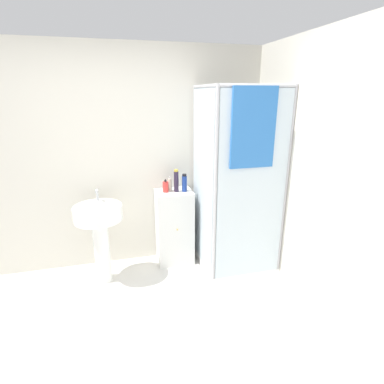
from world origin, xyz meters
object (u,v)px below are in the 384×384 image
(shampoo_bottle_tall_black, at_px, (176,181))
(lotion_bottle_white, at_px, (170,184))
(soap_dispenser, at_px, (165,187))
(shampoo_bottle_blue, at_px, (184,183))
(sink, at_px, (99,227))

(shampoo_bottle_tall_black, height_order, lotion_bottle_white, shampoo_bottle_tall_black)
(shampoo_bottle_tall_black, bearing_deg, lotion_bottle_white, 141.24)
(soap_dispenser, relative_size, shampoo_bottle_blue, 0.74)
(soap_dispenser, xyz_separation_m, shampoo_bottle_tall_black, (0.12, -0.01, 0.06))
(shampoo_bottle_tall_black, height_order, shampoo_bottle_blue, shampoo_bottle_tall_black)
(shampoo_bottle_blue, bearing_deg, shampoo_bottle_tall_black, 168.89)
(sink, height_order, lotion_bottle_white, lotion_bottle_white)
(sink, relative_size, shampoo_bottle_tall_black, 3.89)
(sink, bearing_deg, shampoo_bottle_tall_black, 12.64)
(soap_dispenser, distance_m, lotion_bottle_white, 0.07)
(soap_dispenser, xyz_separation_m, lotion_bottle_white, (0.06, 0.04, 0.01))
(shampoo_bottle_tall_black, distance_m, shampoo_bottle_blue, 0.10)
(sink, xyz_separation_m, shampoo_bottle_tall_black, (0.87, 0.20, 0.38))
(sink, height_order, shampoo_bottle_tall_black, shampoo_bottle_tall_black)
(sink, distance_m, shampoo_bottle_tall_black, 0.97)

